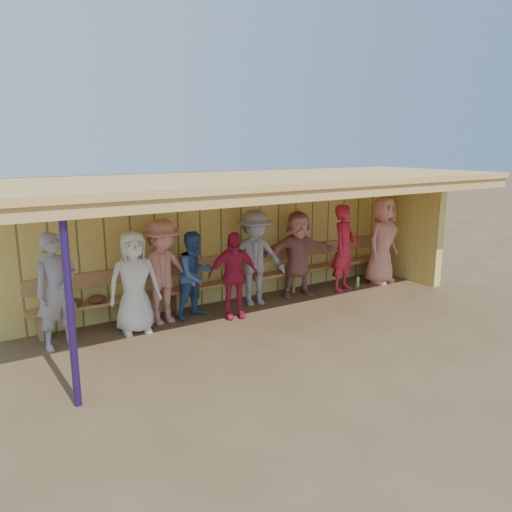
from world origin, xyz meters
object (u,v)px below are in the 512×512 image
(player_g, at_px, (344,248))
(player_d, at_px, (233,275))
(player_a, at_px, (57,291))
(player_f, at_px, (298,254))
(player_h, at_px, (382,241))
(player_extra, at_px, (162,272))
(player_c, at_px, (195,275))
(player_e, at_px, (255,258))
(player_b, at_px, (134,282))
(bench, at_px, (235,275))

(player_g, bearing_deg, player_d, 162.80)
(player_a, xyz_separation_m, player_d, (2.89, -0.23, -0.11))
(player_f, distance_m, player_h, 2.16)
(player_d, height_order, player_extra, player_extra)
(player_d, distance_m, player_f, 1.81)
(player_c, bearing_deg, player_h, -15.91)
(player_c, xyz_separation_m, player_h, (4.45, -0.14, 0.18))
(player_e, bearing_deg, player_h, 11.95)
(player_h, bearing_deg, player_extra, 164.24)
(player_b, distance_m, player_e, 2.44)
(player_f, relative_size, player_h, 0.91)
(player_a, xyz_separation_m, player_f, (4.65, 0.21, -0.02))
(player_e, xyz_separation_m, player_extra, (-1.88, -0.03, -0.01))
(player_d, height_order, player_g, player_g)
(player_c, xyz_separation_m, player_e, (1.27, 0.05, 0.14))
(player_a, height_order, player_f, player_a)
(player_a, relative_size, player_g, 0.98)
(player_b, relative_size, player_c, 1.09)
(player_e, height_order, player_extra, player_e)
(player_e, bearing_deg, player_c, -162.53)
(player_h, bearing_deg, player_e, 162.63)
(player_f, bearing_deg, player_h, 7.87)
(player_a, distance_m, player_b, 1.19)
(player_d, bearing_deg, bench, 72.24)
(player_a, relative_size, player_d, 1.14)
(player_a, bearing_deg, player_d, -19.42)
(player_e, xyz_separation_m, player_f, (1.03, 0.01, -0.04))
(player_g, relative_size, player_extra, 1.00)
(player_b, xyz_separation_m, player_extra, (0.55, 0.17, 0.06))
(player_h, height_order, bench, player_h)
(player_extra, bearing_deg, player_b, -165.74)
(player_g, height_order, player_h, player_h)
(player_h, height_order, player_extra, player_h)
(player_b, relative_size, player_e, 0.92)
(player_d, bearing_deg, player_g, 18.95)
(player_f, xyz_separation_m, player_extra, (-2.91, -0.04, 0.04))
(player_e, xyz_separation_m, player_h, (3.18, -0.19, 0.04))
(player_c, bearing_deg, player_extra, 164.43)
(player_g, xyz_separation_m, player_h, (1.11, -0.00, 0.05))
(player_a, distance_m, player_e, 3.62)
(player_c, distance_m, player_f, 2.31)
(bench, bearing_deg, player_h, -9.63)
(player_d, distance_m, player_h, 3.91)
(player_c, distance_m, bench, 1.17)
(player_b, distance_m, player_d, 1.72)
(player_f, bearing_deg, player_e, -166.00)
(player_c, relative_size, player_e, 0.85)
(player_c, height_order, player_g, player_g)
(player_b, distance_m, player_f, 3.47)
(player_e, bearing_deg, player_g, 10.15)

